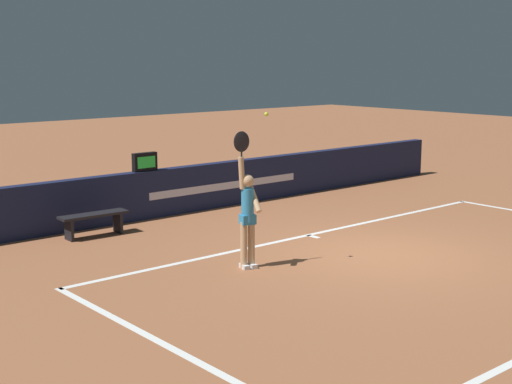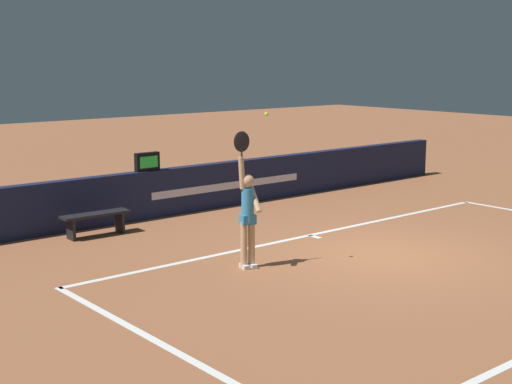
{
  "view_description": "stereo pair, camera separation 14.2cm",
  "coord_description": "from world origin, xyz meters",
  "views": [
    {
      "loc": [
        -9.98,
        -8.22,
        3.48
      ],
      "look_at": [
        -2.39,
        0.67,
        1.33
      ],
      "focal_mm": 51.48,
      "sensor_mm": 36.0,
      "label": 1
    },
    {
      "loc": [
        -9.87,
        -8.31,
        3.48
      ],
      "look_at": [
        -2.39,
        0.67,
        1.33
      ],
      "focal_mm": 51.48,
      "sensor_mm": 36.0,
      "label": 2
    }
  ],
  "objects": [
    {
      "name": "back_wall",
      "position": [
        0.0,
        5.29,
        0.52
      ],
      "size": [
        15.95,
        0.27,
        1.05
      ],
      "color": "#181E3F",
      "rests_on": "ground"
    },
    {
      "name": "court_lines",
      "position": [
        0.0,
        -1.08,
        0.0
      ],
      "size": [
        10.72,
        6.08,
        0.0
      ],
      "color": "white",
      "rests_on": "ground"
    },
    {
      "name": "tennis_ball",
      "position": [
        -2.16,
        0.68,
        2.57
      ],
      "size": [
        0.07,
        0.07,
        0.07
      ],
      "color": "#CFE337"
    },
    {
      "name": "tennis_player",
      "position": [
        -2.38,
        0.9,
        0.95
      ],
      "size": [
        0.43,
        0.41,
        2.3
      ],
      "color": "tan",
      "rests_on": "ground"
    },
    {
      "name": "courtside_bench_near",
      "position": [
        -3.28,
        4.54,
        0.35
      ],
      "size": [
        1.39,
        0.41,
        0.46
      ],
      "color": "black",
      "rests_on": "ground"
    },
    {
      "name": "ground_plane",
      "position": [
        0.0,
        0.0,
        0.0
      ],
      "size": [
        60.0,
        60.0,
        0.0
      ],
      "primitive_type": "plane",
      "color": "#9B5C3A"
    },
    {
      "name": "speed_display",
      "position": [
        -1.61,
        5.29,
        1.25
      ],
      "size": [
        0.57,
        0.14,
        0.4
      ],
      "color": "black",
      "rests_on": "back_wall"
    }
  ]
}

